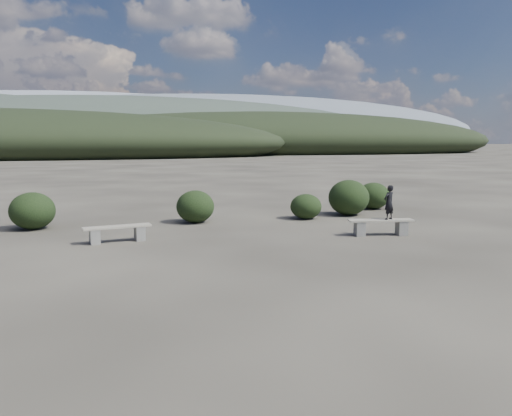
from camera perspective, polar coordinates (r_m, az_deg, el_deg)
name	(u,v)px	position (r m, az deg, el deg)	size (l,w,h in m)	color
ground	(341,283)	(10.19, 9.72, -8.49)	(1200.00, 1200.00, 0.00)	#2B2721
bench_left	(118,232)	(14.54, -15.53, -2.69)	(1.90, 0.70, 0.47)	slate
bench_right	(381,226)	(15.47, 14.07, -1.98)	(1.99, 0.75, 0.49)	slate
seated_person	(389,202)	(15.45, 14.95, 0.63)	(0.38, 0.25, 1.03)	black
shrub_b	(195,207)	(17.50, -6.95, 0.17)	(1.32, 1.32, 1.13)	black
shrub_c	(306,206)	(18.32, 5.72, 0.18)	(1.15, 1.15, 0.92)	black
shrub_d	(349,198)	(19.48, 10.55, 1.18)	(1.56, 1.56, 1.36)	black
shrub_e	(373,196)	(21.50, 13.27, 1.37)	(1.34, 1.34, 1.12)	black
shrub_f	(32,211)	(17.59, -24.19, -0.29)	(1.42, 1.42, 1.20)	black
mountain_ridges	(109,130)	(348.00, -16.49, 8.57)	(500.00, 400.00, 56.00)	black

